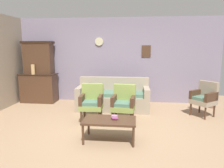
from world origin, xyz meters
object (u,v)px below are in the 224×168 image
Objects in this scene: armchair_near_cabinet at (92,101)px; coffee_table at (109,122)px; vase_on_cabinet at (33,69)px; floral_couch at (113,98)px; wingback_chair_by_fireplace at (204,97)px; floor_vase_by_wall at (213,95)px; side_cabinet at (39,88)px; armchair_near_couch_end at (124,102)px; book_stack_on_table at (115,117)px.

armchair_near_cabinet is 1.16m from coffee_table.
vase_on_cabinet is 0.35× the size of armchair_near_cabinet.
vase_on_cabinet reaches higher than floral_couch.
coffee_table is at bearing -42.40° from vase_on_cabinet.
floor_vase_by_wall is at bearing 58.95° from wingback_chair_by_fireplace.
armchair_near_cabinet is 2.91m from wingback_chair_by_fireplace.
coffee_table is at bearing -45.22° from side_cabinet.
book_stack_on_table is at bearing -96.41° from armchair_near_couch_end.
vase_on_cabinet is 3.33m from armchair_near_couch_end.
wingback_chair_by_fireplace is (4.98, -0.74, -0.59)m from vase_on_cabinet.
floral_couch is 2.44m from wingback_chair_by_fireplace.
floral_couch is at bearing -8.55° from vase_on_cabinet.
side_cabinet reaches higher than floral_couch.
floral_couch is (2.57, -0.39, -0.76)m from vase_on_cabinet.
side_cabinet is 1.16× the size of coffee_table.
armchair_near_couch_end is at bearing -160.23° from wingback_chair_by_fireplace.
coffee_table is 1.26× the size of floor_vase_by_wall.
vase_on_cabinet is at bearing -113.10° from side_cabinet.
armchair_near_cabinet is (-0.41, -1.07, 0.17)m from floral_couch.
floral_couch reaches higher than book_stack_on_table.
floral_couch is 2.27× the size of wingback_chair_by_fireplace.
book_stack_on_table is (-2.16, -1.72, -0.04)m from wingback_chair_by_fireplace.
book_stack_on_table is (2.74, -2.64, -0.01)m from side_cabinet.
armchair_near_cabinet is 1.14× the size of floor_vase_by_wall.
coffee_table is (-2.26, -1.74, -0.12)m from wingback_chair_by_fireplace.
wingback_chair_by_fireplace is (2.05, 0.74, 0.00)m from armchair_near_couch_end.
armchair_near_couch_end is 1.03m from coffee_table.
coffee_table is at bearing -137.15° from floor_vase_by_wall.
floor_vase_by_wall is (2.54, 1.55, -0.10)m from armchair_near_couch_end.
floral_couch and wingback_chair_by_fireplace have the same top height.
floor_vase_by_wall is (3.31, 1.54, -0.10)m from armchair_near_cabinet.
book_stack_on_table is (-0.11, -0.99, -0.04)m from armchair_near_couch_end.
armchair_near_cabinet is at bearing 118.46° from coffee_table.
side_cabinet is 1.28× the size of wingback_chair_by_fireplace.
armchair_near_couch_end is 0.90× the size of coffee_table.
side_cabinet is 8.86× the size of book_stack_on_table.
side_cabinet reaches higher than armchair_near_cabinet.
side_cabinet is 0.57× the size of floral_couch.
side_cabinet is 1.46× the size of floor_vase_by_wall.
vase_on_cabinet is 0.39× the size of floor_vase_by_wall.
vase_on_cabinet is at bearing 171.55° from wingback_chair_by_fireplace.
coffee_table is at bearing -102.13° from armchair_near_couch_end.
armchair_near_couch_end is at bearing -71.76° from floral_couch.
vase_on_cabinet reaches higher than side_cabinet.
wingback_chair_by_fireplace is at bearing 19.77° from armchair_near_couch_end.
armchair_near_couch_end reaches higher than book_stack_on_table.
floral_couch is 2.10m from book_stack_on_table.
vase_on_cabinet is 2.71m from floral_couch.
armchair_near_couch_end is 6.91× the size of book_stack_on_table.
side_cabinet is at bearing 178.94° from floor_vase_by_wall.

